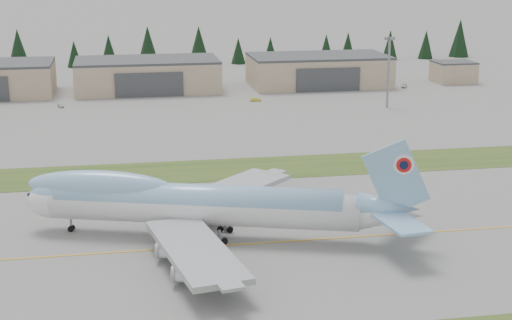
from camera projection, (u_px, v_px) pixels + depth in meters
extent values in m
plane|color=slate|center=(283.00, 242.00, 127.49)|extent=(7000.00, 7000.00, 0.00)
cube|color=#2C4C1B|center=(239.00, 169.00, 170.30)|extent=(400.00, 18.00, 0.08)
cube|color=gold|center=(283.00, 242.00, 127.49)|extent=(400.00, 0.40, 0.02)
cylinder|color=silver|center=(203.00, 207.00, 128.17)|extent=(50.29, 21.17, 5.91)
cylinder|color=#84B2D9|center=(197.00, 200.00, 128.01)|extent=(46.69, 19.62, 5.46)
ellipsoid|color=silver|center=(54.00, 201.00, 131.40)|extent=(10.81, 8.51, 5.91)
ellipsoid|color=#84B2D9|center=(54.00, 195.00, 131.13)|extent=(9.06, 7.18, 5.01)
ellipsoid|color=#84B2D9|center=(100.00, 186.00, 129.64)|extent=(25.43, 12.44, 5.46)
cube|color=#0C1433|center=(35.00, 193.00, 131.51)|extent=(2.58, 2.85, 1.18)
cone|color=silver|center=(388.00, 215.00, 124.37)|extent=(12.16, 8.85, 5.79)
cone|color=#84B2D9|center=(389.00, 208.00, 124.09)|extent=(11.13, 8.07, 5.27)
cube|color=#84B2D9|center=(396.00, 178.00, 122.67)|extent=(10.65, 3.88, 12.55)
cylinder|color=silver|center=(404.00, 164.00, 122.32)|extent=(3.17, 1.17, 3.27)
cylinder|color=red|center=(404.00, 164.00, 122.40)|extent=(2.31, 0.89, 2.36)
cylinder|color=#0C1433|center=(404.00, 163.00, 122.49)|extent=(1.35, 0.59, 1.36)
cube|color=#84B2D9|center=(399.00, 201.00, 129.22)|extent=(10.80, 11.05, 0.42)
cube|color=#84B2D9|center=(402.00, 223.00, 118.77)|extent=(6.67, 10.61, 0.42)
cube|color=#989BA0|center=(229.00, 190.00, 142.74)|extent=(25.57, 25.22, 0.91)
cube|color=#989BA0|center=(195.00, 250.00, 113.99)|extent=(13.35, 28.38, 0.91)
cylinder|color=silver|center=(203.00, 205.00, 140.23)|extent=(5.20, 3.61, 2.27)
cylinder|color=silver|center=(235.00, 192.00, 147.76)|extent=(5.20, 3.61, 2.27)
cylinder|color=silver|center=(173.00, 251.00, 118.45)|extent=(5.20, 3.61, 2.27)
cylinder|color=silver|center=(190.00, 274.00, 109.78)|extent=(5.20, 3.61, 2.27)
cylinder|color=gray|center=(71.00, 225.00, 132.13)|extent=(0.50, 0.50, 2.18)
cylinder|color=gray|center=(199.00, 225.00, 132.01)|extent=(0.64, 0.64, 2.36)
cylinder|color=gray|center=(192.00, 236.00, 126.78)|extent=(0.64, 0.64, 2.36)
cylinder|color=gray|center=(225.00, 226.00, 131.43)|extent=(0.64, 0.64, 2.36)
cylinder|color=gray|center=(219.00, 237.00, 126.20)|extent=(0.64, 0.64, 2.36)
cylinder|color=black|center=(71.00, 229.00, 131.93)|extent=(1.05, 0.61, 1.00)
cylinder|color=black|center=(72.00, 228.00, 132.63)|extent=(1.05, 0.61, 1.00)
cylinder|color=black|center=(199.00, 228.00, 132.17)|extent=(1.18, 0.77, 1.09)
cylinder|color=black|center=(192.00, 240.00, 126.95)|extent=(1.18, 0.77, 1.09)
cylinder|color=black|center=(225.00, 229.00, 131.60)|extent=(1.18, 0.77, 1.09)
cylinder|color=black|center=(220.00, 241.00, 126.37)|extent=(1.18, 0.77, 1.09)
cube|color=#9D8A6E|center=(147.00, 76.00, 266.33)|extent=(48.00, 26.00, 10.00)
cube|color=#393B3E|center=(147.00, 60.00, 264.94)|extent=(48.00, 26.00, 0.80)
cube|color=#393B3E|center=(149.00, 85.00, 253.93)|extent=(22.08, 0.60, 8.00)
cube|color=#9D8A6E|center=(318.00, 71.00, 276.62)|extent=(48.00, 26.00, 10.00)
cube|color=#393B3E|center=(319.00, 56.00, 275.24)|extent=(48.00, 26.00, 0.80)
cube|color=#393B3E|center=(328.00, 80.00, 264.23)|extent=(22.08, 0.60, 8.00)
cube|color=#9D8A6E|center=(453.00, 73.00, 283.68)|extent=(14.00, 12.00, 7.00)
cube|color=#393B3E|center=(454.00, 62.00, 282.71)|extent=(14.00, 12.00, 0.60)
cylinder|color=gray|center=(388.00, 74.00, 235.64)|extent=(0.70, 0.70, 20.47)
cube|color=gray|center=(390.00, 38.00, 232.91)|extent=(3.20, 3.20, 0.80)
imported|color=silver|center=(61.00, 107.00, 238.20)|extent=(2.38, 3.31, 1.05)
imported|color=gold|center=(256.00, 101.00, 248.08)|extent=(3.66, 1.63, 1.17)
imported|color=#A8A9AD|center=(404.00, 88.00, 273.25)|extent=(3.35, 4.46, 1.20)
cone|color=black|center=(18.00, 49.00, 313.29)|extent=(9.11, 9.11, 16.27)
cone|color=black|center=(74.00, 54.00, 320.35)|extent=(6.12, 6.12, 10.93)
cone|color=black|center=(109.00, 51.00, 321.38)|extent=(7.35, 7.35, 13.12)
cone|color=black|center=(148.00, 46.00, 322.70)|extent=(9.25, 9.25, 16.51)
cone|color=black|center=(199.00, 45.00, 328.36)|extent=(8.98, 8.98, 16.04)
cone|color=black|center=(238.00, 51.00, 330.50)|extent=(6.18, 6.18, 11.04)
cone|color=black|center=(270.00, 49.00, 336.06)|extent=(6.02, 6.02, 10.75)
cone|color=black|center=(326.00, 48.00, 335.36)|extent=(6.70, 6.70, 11.97)
cone|color=black|center=(348.00, 46.00, 342.51)|extent=(6.77, 6.77, 12.09)
cone|color=black|center=(390.00, 45.00, 344.31)|extent=(7.13, 7.13, 12.74)
cone|color=black|center=(426.00, 44.00, 346.36)|extent=(6.99, 6.99, 12.49)
cone|color=black|center=(460.00, 38.00, 352.45)|extent=(9.42, 9.42, 16.82)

